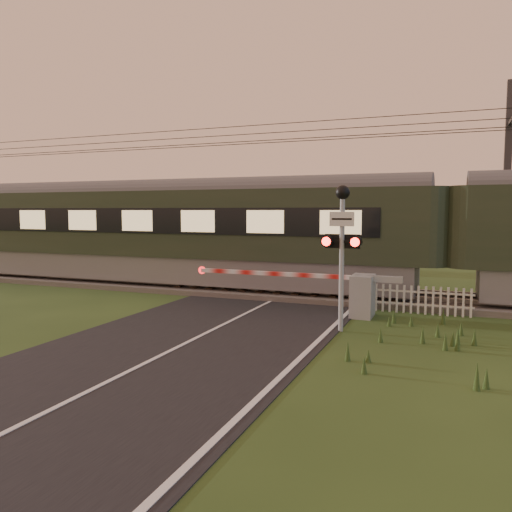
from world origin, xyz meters
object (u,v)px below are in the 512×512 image
at_px(train, 448,235).
at_px(boom_gate, 354,293).
at_px(picket_fence, 415,300).
at_px(catenary_mast, 507,186).
at_px(crossing_signal, 342,232).

bearing_deg(train, boom_gate, -130.16).
bearing_deg(picket_fence, catenary_mast, 57.29).
distance_m(boom_gate, picket_fence, 1.90).
distance_m(train, crossing_signal, 5.40).
bearing_deg(crossing_signal, picket_fence, 61.71).
distance_m(boom_gate, crossing_signal, 2.67).
xyz_separation_m(train, boom_gate, (-2.44, -2.89, -1.58)).
bearing_deg(train, picket_fence, -113.97).
xyz_separation_m(train, catenary_mast, (1.81, 2.23, 1.62)).
height_order(crossing_signal, picket_fence, crossing_signal).
distance_m(crossing_signal, picket_fence, 3.92).
bearing_deg(picket_fence, crossing_signal, -118.29).
bearing_deg(catenary_mast, train, -129.01).
xyz_separation_m(train, picket_fence, (-0.84, -1.89, -1.83)).
bearing_deg(crossing_signal, catenary_mast, 59.07).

